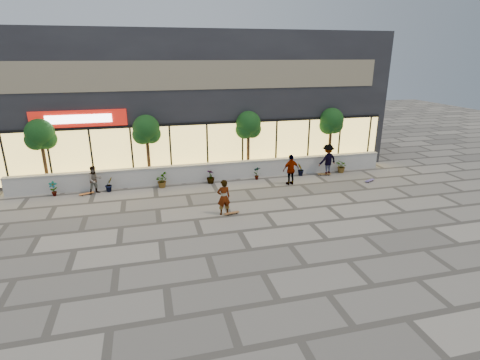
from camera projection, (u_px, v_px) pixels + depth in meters
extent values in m
plane|color=gray|center=(239.00, 231.00, 15.87)|extent=(80.00, 80.00, 0.00)
cube|color=silver|center=(211.00, 172.00, 22.14)|extent=(22.00, 0.35, 1.00)
cube|color=#B2AFA8|center=(210.00, 164.00, 21.97)|extent=(22.00, 0.42, 0.04)
cube|color=black|center=(196.00, 98.00, 25.99)|extent=(24.00, 9.00, 8.50)
cube|color=#E6C25C|center=(207.00, 149.00, 22.66)|extent=(23.04, 0.05, 3.00)
cube|color=black|center=(207.00, 123.00, 22.13)|extent=(23.04, 0.08, 0.15)
cube|color=red|center=(79.00, 119.00, 20.31)|extent=(5.00, 0.10, 0.90)
cube|color=white|center=(79.00, 119.00, 20.25)|extent=(3.40, 0.06, 0.45)
cube|color=brown|center=(205.00, 75.00, 21.28)|extent=(21.60, 0.05, 1.60)
imported|color=black|center=(53.00, 189.00, 19.69)|extent=(0.43, 0.29, 0.81)
imported|color=black|center=(109.00, 184.00, 20.34)|extent=(0.57, 0.57, 0.81)
imported|color=black|center=(161.00, 180.00, 20.99)|extent=(0.68, 0.77, 0.81)
imported|color=black|center=(211.00, 177.00, 21.64)|extent=(0.64, 0.64, 0.81)
imported|color=black|center=(257.00, 173.00, 22.29)|extent=(0.46, 0.35, 0.81)
imported|color=black|center=(301.00, 170.00, 22.94)|extent=(0.55, 0.57, 0.81)
imported|color=black|center=(342.00, 166.00, 23.59)|extent=(0.77, 0.84, 0.81)
cylinder|color=#3F2516|center=(45.00, 161.00, 20.33)|extent=(0.18, 0.18, 3.24)
sphere|color=black|center=(40.00, 133.00, 19.84)|extent=(1.50, 1.50, 1.50)
sphere|color=black|center=(36.00, 140.00, 19.85)|extent=(1.10, 1.10, 1.10)
sphere|color=black|center=(46.00, 139.00, 20.06)|extent=(1.10, 1.10, 1.10)
cylinder|color=#3F2516|center=(148.00, 155.00, 21.61)|extent=(0.18, 0.18, 3.24)
sphere|color=black|center=(146.00, 128.00, 21.12)|extent=(1.50, 1.50, 1.50)
sphere|color=black|center=(142.00, 135.00, 21.13)|extent=(1.10, 1.10, 1.10)
sphere|color=black|center=(151.00, 134.00, 21.34)|extent=(1.10, 1.10, 1.10)
cylinder|color=#3F2516|center=(248.00, 148.00, 23.01)|extent=(0.18, 0.18, 3.24)
sphere|color=black|center=(248.00, 123.00, 22.51)|extent=(1.50, 1.50, 1.50)
sphere|color=black|center=(245.00, 130.00, 22.52)|extent=(1.10, 1.10, 1.10)
sphere|color=black|center=(252.00, 129.00, 22.73)|extent=(1.10, 1.10, 1.10)
cylinder|color=#3F2516|center=(330.00, 143.00, 24.28)|extent=(0.18, 0.18, 3.24)
sphere|color=black|center=(332.00, 120.00, 23.79)|extent=(1.50, 1.50, 1.50)
sphere|color=black|center=(328.00, 126.00, 23.80)|extent=(1.10, 1.10, 1.10)
sphere|color=black|center=(334.00, 125.00, 24.01)|extent=(1.10, 1.10, 1.10)
imported|color=silver|center=(224.00, 197.00, 17.28)|extent=(0.65, 0.45, 1.70)
imported|color=#9B9664|center=(95.00, 180.00, 19.93)|extent=(0.92, 0.84, 1.53)
imported|color=white|center=(291.00, 170.00, 21.31)|extent=(1.09, 0.60, 1.76)
imported|color=maroon|center=(328.00, 160.00, 23.02)|extent=(1.39, 1.01, 1.93)
cube|color=brown|center=(232.00, 213.00, 17.52)|extent=(0.75, 0.34, 0.02)
cylinder|color=black|center=(236.00, 212.00, 17.69)|extent=(0.06, 0.04, 0.05)
cylinder|color=black|center=(237.00, 213.00, 17.58)|extent=(0.06, 0.04, 0.05)
cylinder|color=black|center=(227.00, 214.00, 17.50)|extent=(0.06, 0.04, 0.05)
cylinder|color=black|center=(228.00, 215.00, 17.39)|extent=(0.06, 0.04, 0.05)
cube|color=orange|center=(87.00, 193.00, 19.95)|extent=(0.76, 0.43, 0.02)
cylinder|color=black|center=(91.00, 193.00, 20.14)|extent=(0.06, 0.05, 0.05)
cylinder|color=black|center=(91.00, 194.00, 20.03)|extent=(0.06, 0.05, 0.05)
cylinder|color=black|center=(82.00, 195.00, 19.89)|extent=(0.06, 0.05, 0.05)
cylinder|color=black|center=(82.00, 196.00, 19.79)|extent=(0.06, 0.05, 0.05)
cube|color=brown|center=(324.00, 174.00, 23.16)|extent=(0.83, 0.36, 0.02)
cylinder|color=black|center=(328.00, 174.00, 23.26)|extent=(0.06, 0.04, 0.06)
cylinder|color=black|center=(329.00, 175.00, 23.13)|extent=(0.06, 0.04, 0.06)
cylinder|color=black|center=(320.00, 174.00, 23.24)|extent=(0.06, 0.04, 0.06)
cylinder|color=black|center=(321.00, 175.00, 23.10)|extent=(0.06, 0.04, 0.06)
cube|color=#594D8D|center=(370.00, 180.00, 22.01)|extent=(0.79, 0.53, 0.02)
cylinder|color=black|center=(371.00, 180.00, 22.23)|extent=(0.06, 0.05, 0.06)
cylinder|color=black|center=(373.00, 181.00, 22.13)|extent=(0.06, 0.05, 0.06)
cylinder|color=black|center=(366.00, 182.00, 21.93)|extent=(0.06, 0.05, 0.06)
cylinder|color=black|center=(368.00, 182.00, 21.83)|extent=(0.06, 0.05, 0.06)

